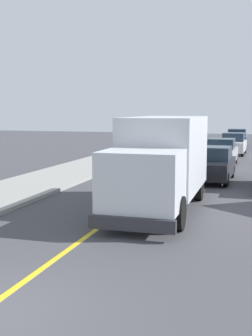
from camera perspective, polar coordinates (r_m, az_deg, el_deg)
The scene contains 6 objects.
centre_line_yellow at distance 17.12m, azimuth 1.29°, elevation -4.20°, with size 0.16×56.00×0.01m, color gold.
box_truck at distance 15.48m, azimuth 4.56°, elevation 1.15°, with size 2.47×7.20×3.20m.
parked_car_near at distance 22.20m, azimuth 11.02°, elevation 0.40°, with size 1.92×4.45×1.67m.
parked_car_mid at distance 28.53m, azimuth 11.97°, elevation 1.91°, with size 1.91×4.44×1.67m.
parked_car_far at distance 35.84m, azimuth 13.50°, elevation 2.96°, with size 1.91×4.44×1.67m.
parked_car_furthest at distance 43.31m, azimuth 13.93°, elevation 3.69°, with size 1.85×4.42×1.67m.
Camera 1 is at (4.49, -6.16, 3.45)m, focal length 47.88 mm.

